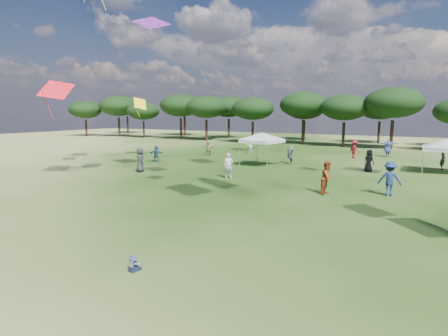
# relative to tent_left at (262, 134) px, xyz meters

# --- Properties ---
(ground) EXTENTS (140.00, 140.00, 0.00)m
(ground) POSITION_rel_tent_left_xyz_m (4.98, -23.28, -2.74)
(ground) COLOR #2A4B16
(ground) RESTS_ON ground
(tree_line) EXTENTS (108.78, 17.63, 7.77)m
(tree_line) POSITION_rel_tent_left_xyz_m (7.37, 24.13, 2.69)
(tree_line) COLOR black
(tree_line) RESTS_ON ground
(tent_left) EXTENTS (5.81, 5.81, 3.16)m
(tent_left) POSITION_rel_tent_left_xyz_m (0.00, 0.00, 0.00)
(tent_left) COLOR gray
(tent_left) RESTS_ON ground
(tent_right) EXTENTS (6.70, 6.70, 2.87)m
(tent_right) POSITION_rel_tent_left_xyz_m (13.62, 3.36, -0.29)
(tent_right) COLOR gray
(tent_right) RESTS_ON ground
(toddler) EXTENTS (0.34, 0.37, 0.49)m
(toddler) POSITION_rel_tent_left_xyz_m (5.17, -21.41, -2.52)
(toddler) COLOR #151B31
(toddler) RESTS_ON ground
(festival_crowd) EXTENTS (28.90, 21.85, 1.91)m
(festival_crowd) POSITION_rel_tent_left_xyz_m (4.17, 1.77, -1.86)
(festival_crowd) COLOR #292B2E
(festival_crowd) RESTS_ON ground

